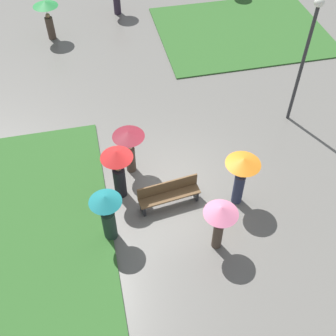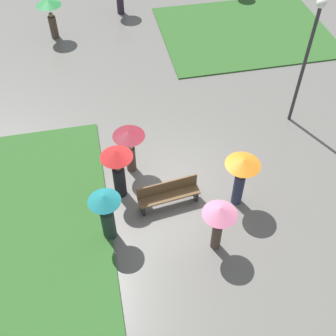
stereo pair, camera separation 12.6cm
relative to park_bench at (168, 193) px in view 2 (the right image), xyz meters
The scene contains 10 objects.
ground_plane 0.99m from the park_bench, 64.70° to the left, with size 90.00×90.00×0.00m, color #66635E.
lawn_patch_far 11.01m from the park_bench, 58.72° to the left, with size 7.93×6.20×0.06m.
park_bench is the anchor object (origin of this frame).
lamp_post 6.63m from the park_bench, 29.35° to the left, with size 0.32×0.32×4.76m.
crowd_person_pink 2.28m from the park_bench, 60.94° to the right, with size 0.96×0.96×1.83m.
crowd_person_red 1.78m from the park_bench, 154.32° to the left, with size 0.98×0.98×1.97m.
crowd_person_maroon 2.05m from the park_bench, 119.05° to the left, with size 1.03×1.03×1.74m.
crowd_person_orange 2.34m from the park_bench, 10.22° to the right, with size 1.05×1.05×1.93m.
crowd_person_teal 2.22m from the park_bench, 156.72° to the right, with size 0.91×0.91×1.87m.
lone_walker_mid_plaza 11.27m from the park_bench, 106.73° to the left, with size 1.12×1.12×1.81m.
Camera 2 is at (-2.04, -8.76, 10.64)m, focal length 45.00 mm.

